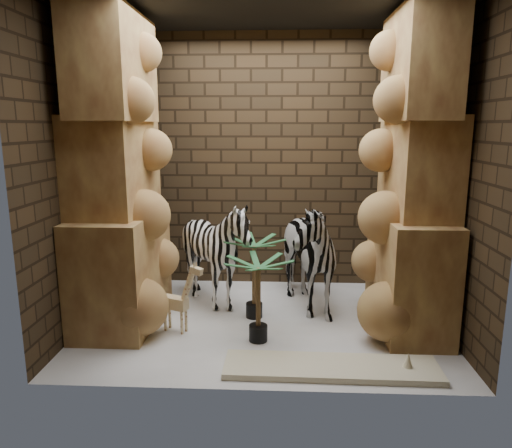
# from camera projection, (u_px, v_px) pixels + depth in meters

# --- Properties ---
(floor) EXTENTS (3.50, 3.50, 0.00)m
(floor) POSITION_uv_depth(u_px,v_px,m) (262.00, 322.00, 4.74)
(floor) COLOR white
(floor) RESTS_ON ground
(ceiling) EXTENTS (3.50, 3.50, 0.00)m
(ceiling) POSITION_uv_depth(u_px,v_px,m) (263.00, 2.00, 4.12)
(ceiling) COLOR black
(ceiling) RESTS_ON ground
(wall_back) EXTENTS (3.50, 0.00, 3.50)m
(wall_back) POSITION_uv_depth(u_px,v_px,m) (266.00, 163.00, 5.65)
(wall_back) COLOR #342616
(wall_back) RESTS_ON ground
(wall_front) EXTENTS (3.50, 0.00, 3.50)m
(wall_front) POSITION_uv_depth(u_px,v_px,m) (256.00, 191.00, 3.21)
(wall_front) COLOR #342616
(wall_front) RESTS_ON ground
(wall_left) EXTENTS (0.00, 3.00, 3.00)m
(wall_left) POSITION_uv_depth(u_px,v_px,m) (80.00, 172.00, 4.51)
(wall_left) COLOR #342616
(wall_left) RESTS_ON ground
(wall_right) EXTENTS (0.00, 3.00, 3.00)m
(wall_right) POSITION_uv_depth(u_px,v_px,m) (452.00, 174.00, 4.35)
(wall_right) COLOR #342616
(wall_right) RESTS_ON ground
(rock_pillar_left) EXTENTS (0.68, 1.30, 3.00)m
(rock_pillar_left) POSITION_uv_depth(u_px,v_px,m) (116.00, 172.00, 4.50)
(rock_pillar_left) COLOR tan
(rock_pillar_left) RESTS_ON floor
(rock_pillar_right) EXTENTS (0.58, 1.25, 3.00)m
(rock_pillar_right) POSITION_uv_depth(u_px,v_px,m) (416.00, 174.00, 4.36)
(rock_pillar_right) COLOR tan
(rock_pillar_right) RESTS_ON floor
(zebra_right) EXTENTS (1.01, 1.35, 1.42)m
(zebra_right) POSITION_uv_depth(u_px,v_px,m) (299.00, 244.00, 4.99)
(zebra_right) COLOR white
(zebra_right) RESTS_ON floor
(zebra_left) EXTENTS (1.09, 1.30, 1.09)m
(zebra_left) POSITION_uv_depth(u_px,v_px,m) (216.00, 258.00, 5.04)
(zebra_left) COLOR white
(zebra_left) RESTS_ON floor
(giraffe_toy) EXTENTS (0.39, 0.26, 0.73)m
(giraffe_toy) POSITION_uv_depth(u_px,v_px,m) (175.00, 295.00, 4.46)
(giraffe_toy) COLOR beige
(giraffe_toy) RESTS_ON floor
(palm_front) EXTENTS (0.36, 0.36, 0.85)m
(palm_front) POSITION_uv_depth(u_px,v_px,m) (254.00, 277.00, 4.78)
(palm_front) COLOR #225E34
(palm_front) RESTS_ON floor
(palm_back) EXTENTS (0.36, 0.36, 0.79)m
(palm_back) POSITION_uv_depth(u_px,v_px,m) (258.00, 300.00, 4.25)
(palm_back) COLOR #225E34
(palm_back) RESTS_ON floor
(surfboard) EXTENTS (1.73, 0.45, 0.05)m
(surfboard) POSITION_uv_depth(u_px,v_px,m) (331.00, 367.00, 3.80)
(surfboard) COLOR #EDE6BE
(surfboard) RESTS_ON floor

